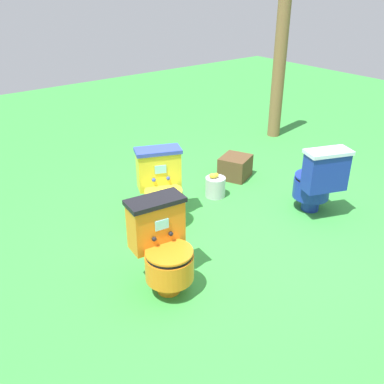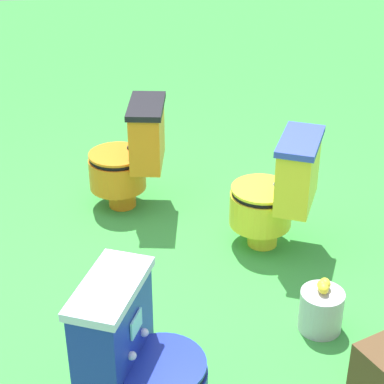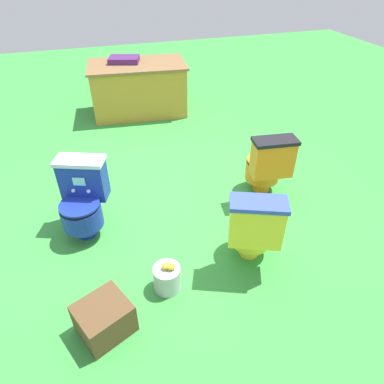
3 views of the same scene
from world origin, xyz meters
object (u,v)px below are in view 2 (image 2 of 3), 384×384
toilet_yellow (277,192)px  lemon_bucket (321,309)px  toilet_blue (140,360)px  toilet_orange (131,155)px

toilet_yellow → lemon_bucket: bearing=-151.1°
toilet_yellow → lemon_bucket: toilet_yellow is taller
toilet_yellow → toilet_blue: bearing=170.7°
toilet_orange → lemon_bucket: bearing=-138.0°
toilet_blue → lemon_bucket: size_ratio=2.63×
toilet_orange → lemon_bucket: toilet_orange is taller
toilet_blue → toilet_yellow: bearing=169.4°
toilet_yellow → toilet_orange: bearing=78.8°
toilet_orange → lemon_bucket: size_ratio=2.63×
toilet_orange → toilet_yellow: 1.01m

